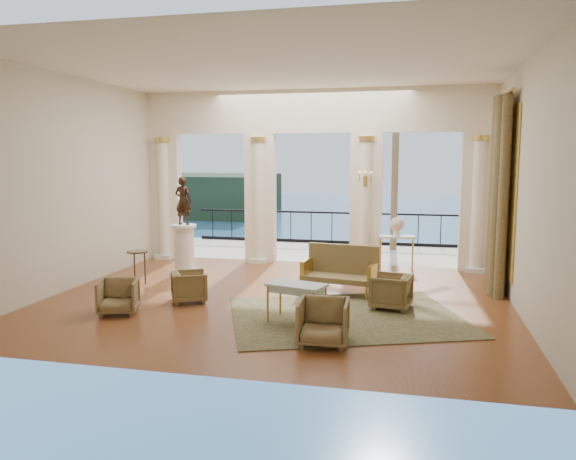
% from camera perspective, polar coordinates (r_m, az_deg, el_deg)
% --- Properties ---
extents(floor, '(9.00, 9.00, 0.00)m').
position_cam_1_polar(floor, '(11.20, -1.19, -7.06)').
color(floor, '#51210C').
rests_on(floor, ground).
extents(room_walls, '(9.00, 9.00, 9.00)m').
position_cam_1_polar(room_walls, '(9.76, -2.85, 7.86)').
color(room_walls, beige).
rests_on(room_walls, ground).
extents(arcade, '(9.00, 0.56, 4.50)m').
position_cam_1_polar(arcade, '(14.58, 2.47, 6.59)').
color(arcade, '#F9E9CD').
rests_on(arcade, ground).
extents(terrace, '(10.00, 3.60, 0.10)m').
position_cam_1_polar(terrace, '(16.77, 3.65, -2.34)').
color(terrace, '#A59A89').
rests_on(terrace, ground).
extents(balustrade, '(9.00, 0.06, 1.03)m').
position_cam_1_polar(balustrade, '(18.27, 4.48, -0.08)').
color(balustrade, black).
rests_on(balustrade, terrace).
extents(palm_tree, '(2.00, 2.00, 4.50)m').
position_cam_1_polar(palm_tree, '(17.17, 10.96, 11.64)').
color(palm_tree, '#4C3823').
rests_on(palm_tree, terrace).
extents(headland, '(22.00, 18.00, 6.00)m').
position_cam_1_polar(headland, '(87.07, -9.14, 3.60)').
color(headland, black).
rests_on(headland, sea).
extents(sea, '(160.00, 160.00, 0.00)m').
position_cam_1_polar(sea, '(71.11, 10.70, 0.27)').
color(sea, '#275894').
rests_on(sea, ground).
extents(curtain, '(0.33, 1.40, 4.09)m').
position_cam_1_polar(curtain, '(12.15, 20.67, 3.27)').
color(curtain, brown).
rests_on(curtain, ground).
extents(window_frame, '(0.04, 1.60, 3.40)m').
position_cam_1_polar(window_frame, '(12.17, 21.55, 3.61)').
color(window_frame, gold).
rests_on(window_frame, room_walls).
extents(wall_sconce, '(0.30, 0.11, 0.33)m').
position_cam_1_polar(wall_sconce, '(14.09, 7.86, 5.05)').
color(wall_sconce, gold).
rests_on(wall_sconce, arcade).
extents(rug, '(4.81, 4.30, 0.02)m').
position_cam_1_polar(rug, '(10.06, 5.92, -8.73)').
color(rug, '#2A3019').
rests_on(rug, ground).
extents(armchair_a, '(0.84, 0.81, 0.69)m').
position_cam_1_polar(armchair_a, '(10.59, -16.87, -6.32)').
color(armchair_a, '#4E3F25').
rests_on(armchair_a, ground).
extents(armchair_b, '(0.78, 0.73, 0.76)m').
position_cam_1_polar(armchair_b, '(8.53, 3.61, -9.10)').
color(armchair_b, '#4E3F25').
rests_on(armchair_b, ground).
extents(armchair_c, '(0.76, 0.79, 0.71)m').
position_cam_1_polar(armchair_c, '(10.63, 10.41, -6.00)').
color(armchair_c, '#4E3F25').
rests_on(armchair_c, ground).
extents(armchair_d, '(0.84, 0.86, 0.67)m').
position_cam_1_polar(armchair_d, '(11.12, -9.99, -5.52)').
color(armchair_d, '#4E3F25').
rests_on(armchair_d, ground).
extents(settee, '(1.59, 0.88, 1.00)m').
position_cam_1_polar(settee, '(11.63, 5.36, -4.05)').
color(settee, '#4E3F25').
rests_on(settee, ground).
extents(game_table, '(1.08, 0.77, 0.67)m').
position_cam_1_polar(game_table, '(9.58, 0.88, -5.88)').
color(game_table, '#A5C1D0').
rests_on(game_table, ground).
extents(pedestal, '(0.65, 0.65, 1.19)m').
position_cam_1_polar(pedestal, '(13.74, -10.49, -2.02)').
color(pedestal, silver).
rests_on(pedestal, ground).
extents(statue, '(0.45, 0.32, 1.15)m').
position_cam_1_polar(statue, '(13.60, -10.61, 2.94)').
color(statue, black).
rests_on(statue, pedestal).
extents(console_table, '(0.94, 0.51, 0.85)m').
position_cam_1_polar(console_table, '(14.23, 10.98, -1.17)').
color(console_table, silver).
rests_on(console_table, ground).
extents(urn, '(0.35, 0.35, 0.47)m').
position_cam_1_polar(urn, '(14.17, 11.02, 0.48)').
color(urn, silver).
rests_on(urn, console_table).
extents(side_table, '(0.46, 0.46, 0.75)m').
position_cam_1_polar(side_table, '(12.77, -15.03, -2.53)').
color(side_table, black).
rests_on(side_table, ground).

